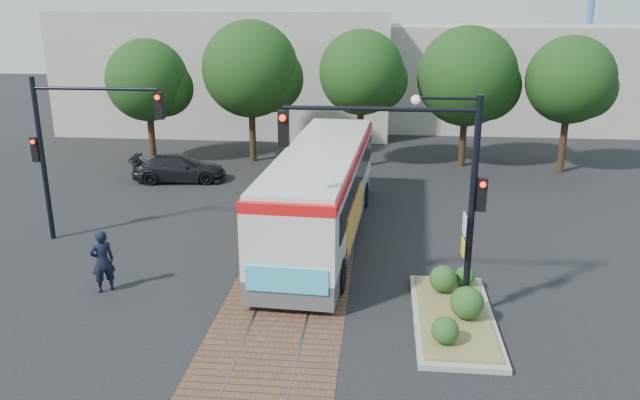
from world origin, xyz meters
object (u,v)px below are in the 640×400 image
Objects in this scene: traffic_island at (454,308)px; parked_car at (179,168)px; signal_pole_main at (426,173)px; signal_pole_left at (70,138)px; officer at (103,261)px; city_bus at (322,188)px.

parked_car is at bearing 132.58° from traffic_island.
signal_pole_left is (-12.23, 4.80, -0.29)m from signal_pole_main.
officer is 0.43× the size of parked_car.
signal_pole_main reaches higher than parked_car.
signal_pole_main is 1.00× the size of signal_pole_left.
city_bus reaches higher than officer.
officer reaches higher than traffic_island.
officer is 12.51m from parked_car.
signal_pole_left is 8.93m from parked_car.
parked_car is (1.10, 8.26, -3.21)m from signal_pole_left.
traffic_island is 3.95m from signal_pole_main.
parked_car reaches higher than traffic_island.
city_bus is 10.59m from parked_car.
city_bus is at bearing -176.61° from officer.
signal_pole_left is 3.08× the size of officer.
parked_car is at bearing 82.42° from signal_pole_left.
officer is at bearing -179.94° from parked_car.
parked_car is (-7.79, 7.07, -1.24)m from city_bus.
officer is (-9.47, 0.66, -3.18)m from signal_pole_main.
signal_pole_main is (3.34, -6.00, 2.25)m from city_bus.
signal_pole_main is at bearing 138.33° from officer.
city_bus reaches higher than parked_car.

